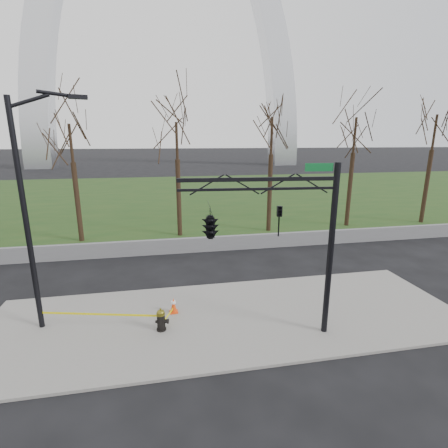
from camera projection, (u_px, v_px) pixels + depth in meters
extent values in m
plane|color=black|center=(230.00, 318.00, 12.68)|extent=(500.00, 500.00, 0.00)
cube|color=gray|center=(230.00, 317.00, 12.67)|extent=(18.00, 6.00, 0.10)
cube|color=#1C3C15|center=(181.00, 194.00, 41.22)|extent=(120.00, 40.00, 0.06)
cube|color=#59595B|center=(203.00, 244.00, 20.18)|extent=(60.00, 0.30, 0.90)
cylinder|color=black|center=(162.00, 329.00, 11.74)|extent=(0.34, 0.34, 0.06)
cylinder|color=black|center=(161.00, 322.00, 11.68)|extent=(0.26, 0.26, 0.60)
cylinder|color=black|center=(167.00, 321.00, 11.65)|extent=(0.23, 0.21, 0.16)
cylinder|color=black|center=(157.00, 322.00, 11.68)|extent=(0.12, 0.12, 0.10)
cylinder|color=brown|center=(161.00, 314.00, 11.60)|extent=(0.30, 0.30, 0.06)
ellipsoid|color=brown|center=(161.00, 313.00, 11.58)|extent=(0.28, 0.28, 0.21)
cylinder|color=brown|center=(160.00, 309.00, 11.55)|extent=(0.06, 0.06, 0.08)
cube|color=red|center=(174.00, 312.00, 12.94)|extent=(0.34, 0.34, 0.04)
cone|color=red|center=(174.00, 305.00, 12.87)|extent=(0.25, 0.25, 0.58)
cylinder|color=white|center=(173.00, 302.00, 12.84)|extent=(0.19, 0.19, 0.09)
cylinder|color=black|center=(26.00, 222.00, 11.00)|extent=(0.18, 0.18, 8.00)
cylinder|color=black|center=(28.00, 101.00, 10.29)|extent=(1.24, 0.50, 0.56)
cylinder|color=black|center=(57.00, 94.00, 10.62)|extent=(1.19, 0.48, 0.22)
cube|color=black|center=(78.00, 97.00, 10.91)|extent=(0.64, 0.39, 0.14)
cylinder|color=black|center=(330.00, 253.00, 10.98)|extent=(0.20, 0.20, 6.00)
cube|color=black|center=(259.00, 179.00, 10.10)|extent=(4.99, 0.52, 0.12)
cube|color=black|center=(258.00, 189.00, 10.17)|extent=(4.99, 0.48, 0.08)
cube|color=#0C5926|center=(319.00, 167.00, 10.21)|extent=(0.90, 0.11, 0.25)
imported|color=black|center=(279.00, 221.00, 10.51)|extent=(0.18, 0.21, 1.00)
imported|color=black|center=(210.00, 223.00, 10.28)|extent=(0.72, 2.52, 1.00)
cube|color=yellow|center=(100.00, 314.00, 11.72)|extent=(4.26, 1.05, 0.08)
cube|color=yellow|center=(168.00, 316.00, 12.30)|extent=(0.49, 1.17, 0.08)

